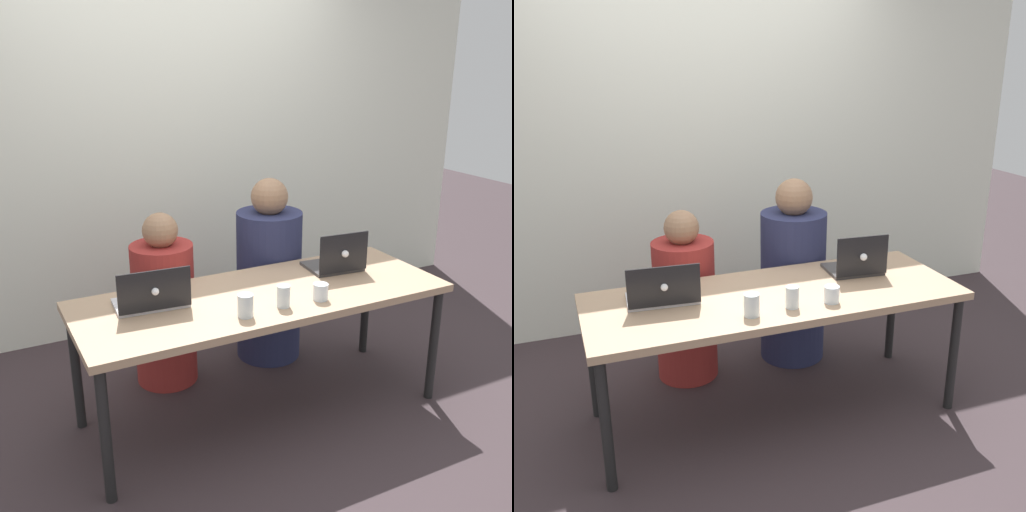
# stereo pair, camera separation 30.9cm
# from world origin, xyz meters

# --- Properties ---
(ground_plane) EXTENTS (12.00, 12.00, 0.00)m
(ground_plane) POSITION_xyz_m (0.00, 0.00, 0.00)
(ground_plane) COLOR #392D30
(back_wall) EXTENTS (5.04, 0.10, 2.65)m
(back_wall) POSITION_xyz_m (0.00, 1.42, 1.32)
(back_wall) COLOR white
(back_wall) RESTS_ON ground
(desk) EXTENTS (1.94, 0.72, 0.71)m
(desk) POSITION_xyz_m (0.00, 0.00, 0.65)
(desk) COLOR tan
(desk) RESTS_ON ground
(person_on_left) EXTENTS (0.40, 0.40, 1.04)m
(person_on_left) POSITION_xyz_m (-0.35, 0.57, 0.46)
(person_on_left) COLOR maroon
(person_on_left) RESTS_ON ground
(person_on_right) EXTENTS (0.48, 0.48, 1.17)m
(person_on_right) POSITION_xyz_m (0.35, 0.57, 0.52)
(person_on_right) COLOR #282C50
(person_on_right) RESTS_ON ground
(laptop_back_right) EXTENTS (0.32, 0.29, 0.24)m
(laptop_back_right) POSITION_xyz_m (0.53, 0.11, 0.76)
(laptop_back_right) COLOR #3B383A
(laptop_back_right) RESTS_ON desk
(laptop_back_left) EXTENTS (0.37, 0.27, 0.22)m
(laptop_back_left) POSITION_xyz_m (-0.56, 0.08, 0.75)
(laptop_back_left) COLOR silver
(laptop_back_left) RESTS_ON desk
(water_glass_left) EXTENTS (0.08, 0.08, 0.11)m
(water_glass_left) POSITION_xyz_m (-0.20, -0.22, 0.75)
(water_glass_left) COLOR silver
(water_glass_left) RESTS_ON desk
(water_glass_right) EXTENTS (0.08, 0.08, 0.09)m
(water_glass_right) POSITION_xyz_m (0.22, -0.21, 0.74)
(water_glass_right) COLOR silver
(water_glass_right) RESTS_ON desk
(water_glass_center) EXTENTS (0.07, 0.07, 0.11)m
(water_glass_center) POSITION_xyz_m (0.01, -0.20, 0.75)
(water_glass_center) COLOR silver
(water_glass_center) RESTS_ON desk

